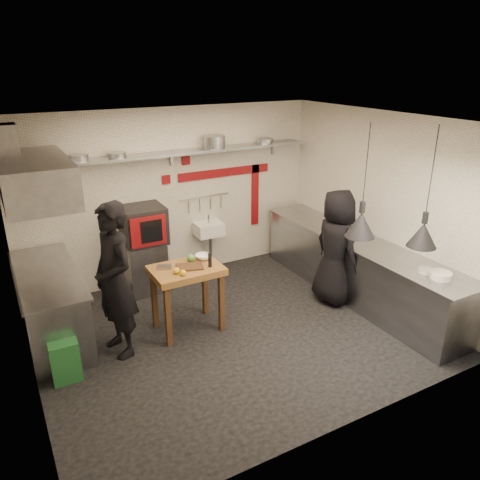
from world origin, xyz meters
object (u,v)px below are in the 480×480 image
oven_stand (145,267)px  chef_right (336,247)px  chef_left (115,281)px  prep_table (188,298)px  combi_oven (143,225)px  green_bin (65,359)px

oven_stand → chef_right: 2.97m
chef_right → chef_left: bearing=85.7°
oven_stand → prep_table: bearing=-83.7°
combi_oven → chef_left: bearing=-118.9°
oven_stand → green_bin: (-1.53, -1.69, -0.15)m
oven_stand → green_bin: 2.28m
prep_table → chef_right: (2.25, -0.33, 0.42)m
chef_left → green_bin: bearing=-83.8°
green_bin → chef_right: chef_right is taller
green_bin → chef_right: 3.96m
prep_table → oven_stand: bearing=95.5°
chef_right → green_bin: bearing=89.9°
chef_right → oven_stand: bearing=54.7°
green_bin → chef_right: bearing=-0.3°
chef_left → chef_right: chef_left is taller
green_bin → chef_left: 1.05m
chef_left → chef_right: bearing=73.9°
chef_right → combi_oven: bearing=53.4°
prep_table → chef_left: bearing=-175.7°
oven_stand → chef_left: bearing=-118.7°
oven_stand → green_bin: oven_stand is taller
chef_left → combi_oven: bearing=138.9°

